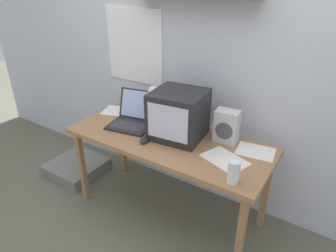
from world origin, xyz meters
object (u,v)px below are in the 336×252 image
object	(u,v)px
crt_monitor	(179,115)
floor_cushion	(77,167)
space_heater	(227,126)
printed_handout	(225,160)
corner_desk	(168,145)
open_notebook	(119,111)
loose_paper_near_monitor	(255,151)
juice_glass	(234,173)
computer_mouse	(145,140)
desk_lamp	(155,97)
laptop	(133,116)

from	to	relation	value
crt_monitor	floor_cushion	xyz separation A→B (m)	(-1.13, -0.11, -0.83)
space_heater	printed_handout	size ratio (longest dim) A/B	0.72
corner_desk	open_notebook	bearing A→B (deg)	165.25
loose_paper_near_monitor	open_notebook	distance (m)	1.25
juice_glass	computer_mouse	bearing A→B (deg)	172.26
crt_monitor	desk_lamp	bearing A→B (deg)	153.96
laptop	desk_lamp	distance (m)	0.24
space_heater	computer_mouse	size ratio (longest dim) A/B	2.14
desk_lamp	printed_handout	size ratio (longest dim) A/B	0.93
laptop	space_heater	size ratio (longest dim) A/B	1.58
space_heater	open_notebook	size ratio (longest dim) A/B	0.76
juice_glass	printed_handout	xyz separation A→B (m)	(-0.13, 0.20, -0.06)
corner_desk	printed_handout	bearing A→B (deg)	-5.15
crt_monitor	desk_lamp	size ratio (longest dim) A/B	1.29
desk_lamp	printed_handout	distance (m)	0.77
space_heater	printed_handout	bearing A→B (deg)	-70.92
laptop	juice_glass	world-z (taller)	laptop
corner_desk	loose_paper_near_monitor	bearing A→B (deg)	15.51
printed_handout	open_notebook	bearing A→B (deg)	169.28
laptop	printed_handout	xyz separation A→B (m)	(0.85, -0.09, -0.06)
space_heater	desk_lamp	bearing A→B (deg)	177.54
desk_lamp	juice_glass	xyz separation A→B (m)	(0.84, -0.41, -0.16)
computer_mouse	open_notebook	distance (m)	0.61
laptop	floor_cushion	world-z (taller)	laptop
corner_desk	laptop	world-z (taller)	laptop
floor_cushion	laptop	bearing A→B (deg)	6.91
space_heater	floor_cushion	world-z (taller)	space_heater
laptop	crt_monitor	bearing A→B (deg)	-8.14
juice_glass	open_notebook	bearing A→B (deg)	161.90
juice_glass	loose_paper_near_monitor	bearing A→B (deg)	89.87
space_heater	computer_mouse	xyz separation A→B (m)	(-0.49, -0.33, -0.11)
computer_mouse	printed_handout	size ratio (longest dim) A/B	0.33
juice_glass	computer_mouse	world-z (taller)	juice_glass
printed_handout	loose_paper_near_monitor	bearing A→B (deg)	57.58
desk_lamp	loose_paper_near_monitor	distance (m)	0.87
juice_glass	floor_cushion	xyz separation A→B (m)	(-1.69, 0.21, -0.72)
laptop	floor_cushion	bearing A→B (deg)	176.01
juice_glass	printed_handout	bearing A→B (deg)	124.24
corner_desk	computer_mouse	xyz separation A→B (m)	(-0.11, -0.14, 0.08)
loose_paper_near_monitor	printed_handout	bearing A→B (deg)	-122.42
corner_desk	computer_mouse	world-z (taller)	computer_mouse
printed_handout	juice_glass	bearing A→B (deg)	-55.76
crt_monitor	computer_mouse	xyz separation A→B (m)	(-0.16, -0.21, -0.16)
crt_monitor	juice_glass	world-z (taller)	crt_monitor
laptop	loose_paper_near_monitor	world-z (taller)	laptop
space_heater	laptop	bearing A→B (deg)	-173.78
computer_mouse	floor_cushion	world-z (taller)	computer_mouse
printed_handout	floor_cushion	world-z (taller)	printed_handout
corner_desk	space_heater	xyz separation A→B (m)	(0.38, 0.19, 0.19)
juice_glass	space_heater	world-z (taller)	space_heater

